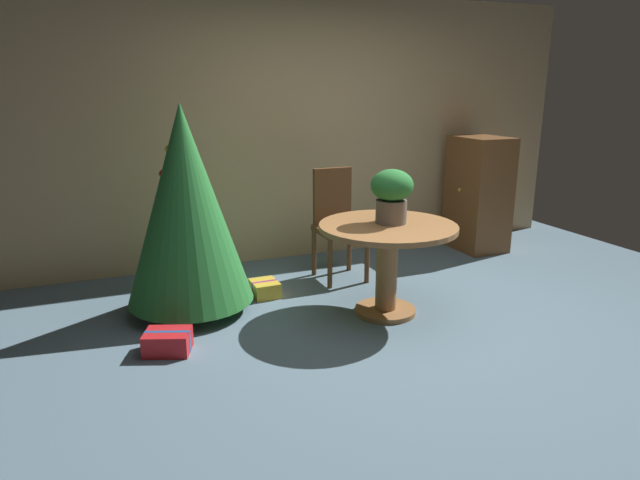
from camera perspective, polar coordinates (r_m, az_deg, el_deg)
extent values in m
plane|color=slate|center=(4.12, 9.93, -9.53)|extent=(6.60, 6.60, 0.00)
cube|color=tan|center=(5.73, -1.36, 11.23)|extent=(6.00, 0.10, 2.60)
cylinder|color=#9E6B3D|center=(4.45, 6.68, -7.15)|extent=(0.48, 0.48, 0.04)
cylinder|color=#9E6B3D|center=(4.34, 6.82, -3.01)|extent=(0.17, 0.17, 0.64)
cylinder|color=#9E6B3D|center=(4.24, 6.97, 1.34)|extent=(1.05, 1.05, 0.04)
cylinder|color=#665B51|center=(4.26, 7.28, 2.91)|extent=(0.24, 0.24, 0.18)
ellipsoid|color=#287533|center=(4.22, 7.38, 5.57)|extent=(0.32, 0.32, 0.24)
sphere|color=#EAD14C|center=(4.27, 7.95, 5.79)|extent=(0.08, 0.08, 0.08)
sphere|color=#EAD14C|center=(4.14, 6.81, 5.95)|extent=(0.09, 0.09, 0.09)
cylinder|color=brown|center=(5.03, 4.83, -1.99)|extent=(0.04, 0.04, 0.44)
cylinder|color=brown|center=(4.89, 1.02, -2.48)|extent=(0.04, 0.04, 0.44)
cylinder|color=brown|center=(5.36, 2.99, -0.87)|extent=(0.04, 0.04, 0.44)
cylinder|color=brown|center=(5.22, -0.62, -1.30)|extent=(0.04, 0.04, 0.44)
cube|color=brown|center=(5.05, 2.08, 1.00)|extent=(0.41, 0.42, 0.05)
cube|color=brown|center=(5.16, 1.26, 4.54)|extent=(0.37, 0.05, 0.52)
cylinder|color=brown|center=(4.57, -12.90, -6.48)|extent=(0.10, 0.10, 0.10)
cone|color=#287533|center=(4.34, -13.54, 3.48)|extent=(0.97, 0.97, 1.52)
sphere|color=#2D51A8|center=(4.52, -12.53, 4.72)|extent=(0.06, 0.06, 0.06)
sphere|color=red|center=(4.35, -15.77, 6.54)|extent=(0.06, 0.06, 0.06)
sphere|color=#2D51A8|center=(4.28, -9.51, -1.64)|extent=(0.06, 0.06, 0.06)
sphere|color=gold|center=(4.30, -15.18, 8.95)|extent=(0.06, 0.06, 0.06)
cube|color=red|center=(3.92, -15.30, -10.01)|extent=(0.36, 0.32, 0.15)
cube|color=#1E569E|center=(3.92, -15.30, -10.01)|extent=(0.29, 0.13, 0.15)
cube|color=gold|center=(4.77, -5.67, -4.97)|extent=(0.22, 0.26, 0.13)
cube|color=#9E287A|center=(4.77, -5.67, -4.97)|extent=(0.22, 0.04, 0.13)
cube|color=brown|center=(6.24, 15.86, 4.57)|extent=(0.47, 0.62, 1.21)
sphere|color=#B29338|center=(6.09, 14.09, 5.01)|extent=(0.04, 0.04, 0.04)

